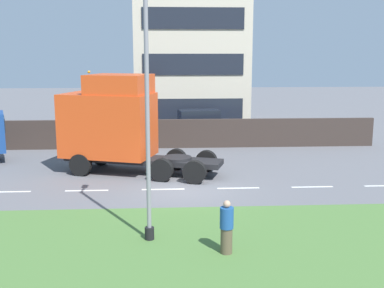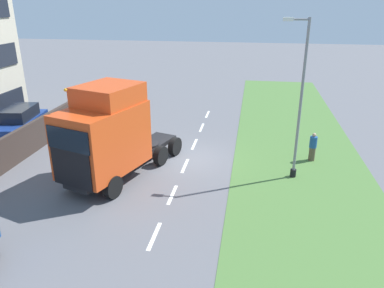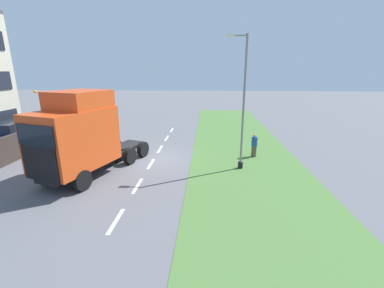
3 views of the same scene
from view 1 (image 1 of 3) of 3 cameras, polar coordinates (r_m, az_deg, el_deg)
ground_plane at (r=20.43m, az=-0.90°, el=-5.35°), size 120.00×120.00×0.00m
grass_verge at (r=14.77m, az=0.11°, el=-11.80°), size 7.00×44.00×0.01m
lane_markings at (r=20.47m, az=1.07°, el=-5.32°), size 0.16×17.80×0.00m
boundary_wall at (r=29.02m, az=-1.66°, el=1.24°), size 0.25×24.00×1.73m
building_block at (r=36.50m, az=-0.27°, el=9.84°), size 8.88×7.85×11.24m
lorry_cab at (r=23.21m, az=-9.22°, el=2.42°), size 4.64×7.84×4.82m
parked_car at (r=30.75m, az=0.64°, el=2.06°), size 2.35×4.78×2.09m
lamp_post at (r=14.32m, az=-5.28°, el=2.24°), size 1.26×0.29×7.55m
pedestrian at (r=13.91m, az=4.12°, el=-9.89°), size 0.39×0.39×1.59m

